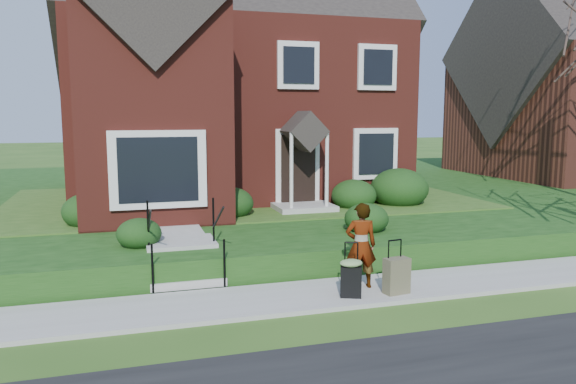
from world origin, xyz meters
name	(u,v)px	position (x,y,z in m)	size (l,w,h in m)	color
ground	(334,296)	(0.00, 0.00, 0.00)	(120.00, 120.00, 0.00)	#2D5119
sidewalk	(334,293)	(0.00, 0.00, 0.04)	(60.00, 1.60, 0.08)	#9E9B93
terrace	(328,191)	(4.00, 10.90, 0.30)	(44.00, 20.00, 0.60)	#163D10
walkway	(169,219)	(-2.50, 5.00, 0.63)	(1.20, 6.00, 0.06)	#9E9B93
main_house	(224,53)	(-0.21, 9.61, 5.26)	(10.40, 10.20, 9.40)	maroon
front_steps	(183,256)	(-2.50, 1.84, 0.47)	(1.40, 2.02, 1.50)	#9E9B93
foundation_shrubs	(311,195)	(1.28, 5.00, 1.09)	(10.15, 4.55, 1.20)	black
woman	(361,245)	(0.56, 0.11, 0.87)	(0.58, 0.38, 1.59)	#999999
suitcase_black	(351,276)	(0.17, -0.37, 0.46)	(0.50, 0.46, 0.98)	black
suitcase_olive	(397,276)	(1.03, -0.42, 0.41)	(0.48, 0.32, 0.97)	brown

